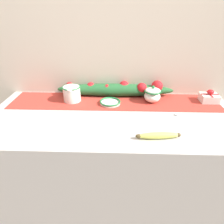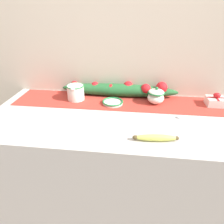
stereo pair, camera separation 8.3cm
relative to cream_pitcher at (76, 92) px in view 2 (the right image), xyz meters
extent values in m
plane|color=#7A6B5B|center=(0.29, -0.19, -0.97)|extent=(12.00, 12.00, 0.00)
cube|color=#B7B2AD|center=(0.29, -0.19, -0.51)|extent=(1.51, 0.68, 0.91)
cube|color=beige|center=(0.29, 0.17, 0.23)|extent=(2.31, 0.04, 2.40)
cube|color=#B23328|center=(0.29, 0.00, -0.06)|extent=(1.39, 0.28, 0.00)
cylinder|color=white|center=(0.00, 0.00, 0.00)|extent=(0.11, 0.11, 0.10)
torus|color=#1E7038|center=(0.00, 0.00, 0.04)|extent=(0.12, 0.12, 0.01)
torus|color=white|center=(0.00, 0.07, 0.00)|extent=(0.05, 0.01, 0.05)
ellipsoid|color=white|center=(0.00, -0.05, 0.04)|extent=(0.03, 0.03, 0.02)
ellipsoid|color=white|center=(0.54, 0.00, -0.02)|extent=(0.11, 0.11, 0.08)
torus|color=#1E7038|center=(0.54, 0.00, 0.02)|extent=(0.11, 0.11, 0.01)
ellipsoid|color=white|center=(0.54, 0.00, 0.03)|extent=(0.10, 0.10, 0.03)
sphere|color=#1E7038|center=(0.54, 0.00, 0.05)|extent=(0.02, 0.02, 0.02)
cylinder|color=white|center=(0.26, -0.04, -0.05)|extent=(0.13, 0.13, 0.01)
torus|color=#1E7038|center=(0.26, -0.04, -0.04)|extent=(0.14, 0.14, 0.01)
ellipsoid|color=#CCD156|center=(0.51, -0.42, -0.04)|extent=(0.22, 0.05, 0.03)
ellipsoid|color=brown|center=(0.42, -0.43, -0.04)|extent=(0.03, 0.02, 0.02)
ellipsoid|color=brown|center=(0.61, -0.41, -0.04)|extent=(0.03, 0.02, 0.02)
cube|color=silver|center=(0.58, -0.18, -0.06)|extent=(0.13, 0.01, 0.00)
ellipsoid|color=silver|center=(0.66, -0.18, -0.05)|extent=(0.03, 0.02, 0.01)
cube|color=silver|center=(0.92, 0.02, -0.03)|extent=(0.11, 0.10, 0.05)
cube|color=red|center=(0.92, 0.02, 0.00)|extent=(0.12, 0.01, 0.00)
cube|color=red|center=(0.92, 0.02, 0.00)|extent=(0.01, 0.10, 0.00)
ellipsoid|color=red|center=(0.92, 0.02, 0.01)|extent=(0.05, 0.04, 0.03)
ellipsoid|color=#235B2D|center=(0.29, 0.09, -0.01)|extent=(0.83, 0.10, 0.09)
sphere|color=red|center=(-0.04, 0.11, 0.01)|extent=(0.05, 0.05, 0.05)
sphere|color=red|center=(0.12, 0.10, 0.01)|extent=(0.06, 0.06, 0.06)
sphere|color=red|center=(0.23, 0.08, 0.01)|extent=(0.05, 0.05, 0.05)
sphere|color=red|center=(0.35, 0.11, 0.01)|extent=(0.07, 0.07, 0.07)
sphere|color=red|center=(0.48, 0.08, 0.01)|extent=(0.07, 0.07, 0.07)
sphere|color=red|center=(0.58, 0.09, 0.02)|extent=(0.08, 0.08, 0.08)
camera|label=1|loc=(0.31, -1.23, 0.52)|focal=32.00mm
camera|label=2|loc=(0.40, -1.23, 0.52)|focal=32.00mm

